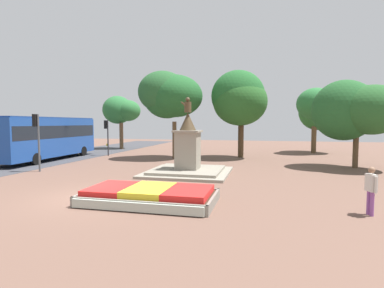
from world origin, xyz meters
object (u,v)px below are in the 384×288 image
(statue_monument, at_px, (188,158))
(city_bus, at_px, (47,136))
(flower_planter, at_px, (149,196))
(pedestrian_near_planter, at_px, (371,188))
(traffic_light_mid_block, at_px, (37,131))
(traffic_light_far_corner, at_px, (107,131))

(statue_monument, xyz_separation_m, city_bus, (-13.31, 3.96, 1.09))
(flower_planter, bearing_deg, statue_monument, 91.60)
(city_bus, xyz_separation_m, pedestrian_near_planter, (21.42, -10.73, -1.12))
(flower_planter, bearing_deg, traffic_light_mid_block, 150.77)
(traffic_light_mid_block, relative_size, city_bus, 0.34)
(traffic_light_mid_block, bearing_deg, city_bus, 123.94)
(traffic_light_mid_block, height_order, traffic_light_far_corner, traffic_light_mid_block)
(flower_planter, distance_m, city_bus, 17.49)
(flower_planter, height_order, traffic_light_mid_block, traffic_light_mid_block)
(flower_planter, relative_size, traffic_light_far_corner, 1.54)
(statue_monument, bearing_deg, pedestrian_near_planter, -39.82)
(traffic_light_mid_block, distance_m, traffic_light_far_corner, 9.61)
(city_bus, height_order, pedestrian_near_planter, city_bus)
(statue_monument, height_order, traffic_light_mid_block, statue_monument)
(city_bus, bearing_deg, traffic_light_mid_block, -56.06)
(city_bus, bearing_deg, traffic_light_far_corner, 51.76)
(traffic_light_mid_block, height_order, city_bus, traffic_light_mid_block)
(traffic_light_mid_block, xyz_separation_m, city_bus, (-3.68, 5.46, -0.52))
(city_bus, distance_m, pedestrian_near_planter, 23.98)
(traffic_light_far_corner, bearing_deg, pedestrian_near_planter, -39.30)
(statue_monument, height_order, city_bus, statue_monument)
(traffic_light_mid_block, bearing_deg, flower_planter, -29.23)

